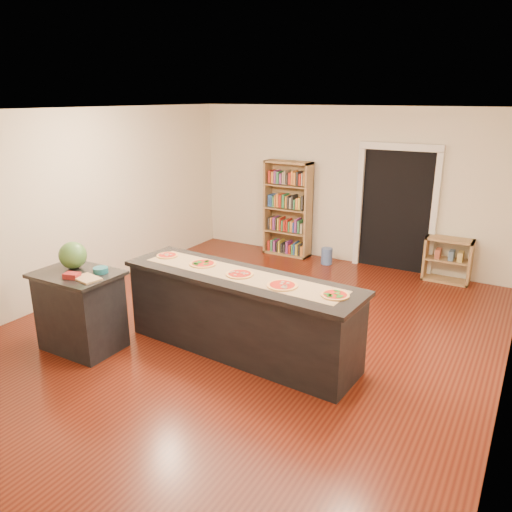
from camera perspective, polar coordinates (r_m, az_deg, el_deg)
The scene contains 17 objects.
room at distance 6.11m, azimuth -0.94°, elevation 3.07°, with size 6.00×7.00×2.80m.
doorway at distance 8.96m, azimuth 15.73°, elevation 5.89°, with size 1.40×0.09×2.21m.
kitchen_island at distance 5.95m, azimuth -1.82°, elevation -6.61°, with size 2.98×0.81×0.98m.
side_counter at distance 6.40m, azimuth -19.40°, elevation -5.88°, with size 0.99×0.72×0.98m.
bookshelf at distance 9.55m, azimuth 3.63°, elevation 5.39°, with size 0.90×0.32×1.80m, color #A07D4E.
low_shelf at distance 8.82m, azimuth 21.05°, elevation -0.43°, with size 0.74×0.32×0.74m, color #A07D4E.
waste_bin at distance 9.25m, azimuth 8.09°, elevation -0.00°, with size 0.20×0.20×0.30m, color #4965A3.
kraft_paper at distance 5.78m, azimuth -1.76°, elevation -2.13°, with size 2.58×0.47×0.00m, color olive.
watermelon at distance 6.35m, azimuth -20.21°, elevation 0.08°, with size 0.33×0.33×0.33m, color #144214.
cutting_board at distance 5.96m, azimuth -18.76°, elevation -2.45°, with size 0.32×0.21×0.02m, color tan.
package_red at distance 6.05m, azimuth -20.30°, elevation -2.11°, with size 0.17×0.12×0.06m, color maroon.
package_teal at distance 6.12m, azimuth -17.33°, elevation -1.56°, with size 0.17×0.17×0.07m, color #195966.
pizza_a at distance 6.53m, azimuth -10.11°, elevation 0.07°, with size 0.28×0.28×0.02m.
pizza_b at distance 6.15m, azimuth -6.10°, elevation -0.88°, with size 0.33×0.33×0.02m.
pizza_c at distance 5.76m, azimuth -1.88°, elevation -2.08°, with size 0.31×0.31×0.02m.
pizza_d at distance 5.43m, azimuth 3.02°, elevation -3.37°, with size 0.34×0.34×0.02m.
pizza_e at distance 5.23m, azimuth 9.02°, elevation -4.42°, with size 0.31×0.31×0.02m.
Camera 1 is at (3.05, -5.06, 2.96)m, focal length 35.00 mm.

